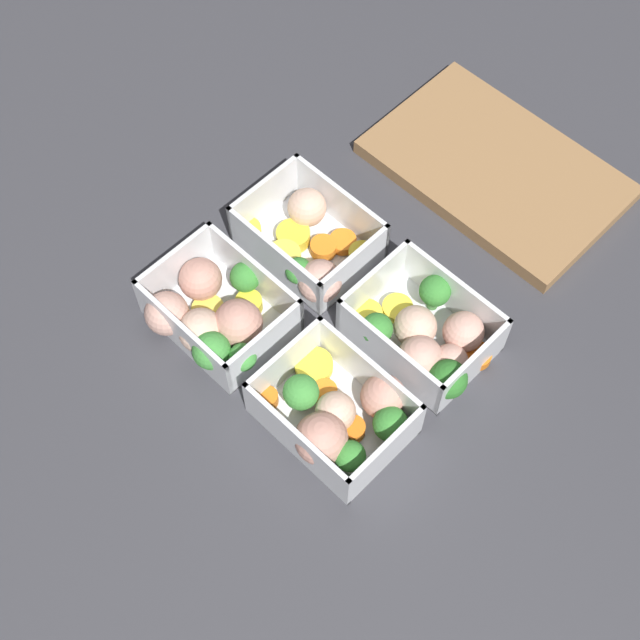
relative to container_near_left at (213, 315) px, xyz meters
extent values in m
plane|color=#38383D|center=(0.08, 0.07, -0.03)|extent=(4.00, 4.00, 0.00)
cube|color=white|center=(0.00, 0.01, -0.02)|extent=(0.14, 0.11, 0.00)
cube|color=white|center=(0.00, -0.04, 0.00)|extent=(0.14, 0.01, 0.06)
cube|color=white|center=(0.00, 0.06, 0.00)|extent=(0.14, 0.01, 0.06)
cube|color=white|center=(-0.07, 0.01, 0.00)|extent=(0.01, 0.11, 0.06)
cube|color=white|center=(0.07, 0.01, 0.00)|extent=(0.01, 0.11, 0.06)
sphere|color=tan|center=(-0.04, 0.02, 0.00)|extent=(0.05, 0.05, 0.05)
sphere|color=tan|center=(0.03, 0.01, 0.00)|extent=(0.07, 0.07, 0.05)
sphere|color=#D19E8C|center=(-0.03, -0.03, 0.00)|extent=(0.06, 0.06, 0.05)
cylinder|color=#49883F|center=(-0.01, 0.05, -0.02)|extent=(0.01, 0.01, 0.01)
sphere|color=#388433|center=(-0.01, 0.05, 0.00)|extent=(0.03, 0.03, 0.03)
cylinder|color=#DBC647|center=(-0.01, 0.00, -0.02)|extent=(0.04, 0.04, 0.01)
cylinder|color=yellow|center=(0.01, 0.04, -0.01)|extent=(0.04, 0.04, 0.02)
cylinder|color=#519448|center=(0.03, -0.03, -0.02)|extent=(0.01, 0.01, 0.01)
sphere|color=#42933D|center=(0.03, -0.03, 0.01)|extent=(0.04, 0.04, 0.04)
sphere|color=beige|center=(0.01, -0.02, 0.00)|extent=(0.06, 0.06, 0.05)
cylinder|color=#519448|center=(0.06, -0.01, -0.01)|extent=(0.01, 0.01, 0.02)
sphere|color=#42933D|center=(0.06, -0.01, 0.01)|extent=(0.03, 0.03, 0.03)
cube|color=white|center=(0.16, 0.01, -0.02)|extent=(0.14, 0.11, 0.00)
cube|color=white|center=(0.16, -0.04, 0.00)|extent=(0.14, 0.01, 0.06)
cube|color=white|center=(0.16, 0.06, 0.00)|extent=(0.14, 0.01, 0.06)
cube|color=white|center=(0.09, 0.01, 0.00)|extent=(0.01, 0.11, 0.06)
cube|color=white|center=(0.23, 0.01, 0.00)|extent=(0.01, 0.11, 0.06)
cylinder|color=yellow|center=(0.11, 0.04, -0.02)|extent=(0.04, 0.04, 0.01)
sphere|color=tan|center=(0.17, -0.02, 0.00)|extent=(0.06, 0.06, 0.05)
cylinder|color=orange|center=(0.18, 0.01, -0.01)|extent=(0.03, 0.03, 0.01)
sphere|color=tan|center=(0.19, 0.05, 0.00)|extent=(0.05, 0.05, 0.05)
cylinder|color=#519448|center=(0.13, 0.00, -0.01)|extent=(0.01, 0.01, 0.01)
sphere|color=#42933D|center=(0.13, 0.00, 0.01)|extent=(0.04, 0.04, 0.04)
cylinder|color=#49883F|center=(0.21, -0.01, -0.02)|extent=(0.01, 0.01, 0.01)
sphere|color=#388433|center=(0.21, -0.01, 0.00)|extent=(0.03, 0.03, 0.03)
cylinder|color=#49883F|center=(0.21, 0.04, -0.02)|extent=(0.01, 0.01, 0.01)
sphere|color=#388433|center=(0.21, 0.04, 0.00)|extent=(0.03, 0.03, 0.03)
cylinder|color=orange|center=(0.14, 0.02, -0.02)|extent=(0.03, 0.03, 0.01)
sphere|color=beige|center=(0.16, 0.01, 0.00)|extent=(0.04, 0.04, 0.04)
cylinder|color=orange|center=(0.10, -0.02, -0.01)|extent=(0.02, 0.02, 0.02)
cube|color=white|center=(0.00, 0.14, -0.02)|extent=(0.14, 0.11, 0.00)
cube|color=white|center=(0.00, 0.09, 0.00)|extent=(0.14, 0.01, 0.06)
cube|color=white|center=(0.00, 0.19, 0.00)|extent=(0.14, 0.01, 0.06)
cube|color=white|center=(-0.07, 0.14, 0.00)|extent=(0.01, 0.11, 0.06)
cube|color=white|center=(0.07, 0.14, 0.00)|extent=(0.01, 0.11, 0.06)
cylinder|color=#DBC647|center=(-0.01, 0.11, -0.01)|extent=(0.05, 0.05, 0.02)
cylinder|color=#49883F|center=(0.03, 0.10, -0.01)|extent=(0.01, 0.01, 0.02)
sphere|color=#388433|center=(0.03, 0.10, 0.01)|extent=(0.03, 0.03, 0.03)
sphere|color=#D19E8C|center=(0.05, 0.10, 0.00)|extent=(0.06, 0.06, 0.05)
sphere|color=beige|center=(-0.03, 0.16, 0.00)|extent=(0.06, 0.06, 0.04)
cylinder|color=orange|center=(0.02, 0.15, -0.02)|extent=(0.03, 0.03, 0.01)
cylinder|color=orange|center=(0.02, 0.17, -0.02)|extent=(0.04, 0.04, 0.01)
cylinder|color=yellow|center=(-0.02, 0.13, -0.01)|extent=(0.05, 0.05, 0.02)
cylinder|color=yellow|center=(0.05, 0.17, -0.02)|extent=(0.03, 0.03, 0.01)
cylinder|color=yellow|center=(-0.06, 0.10, -0.02)|extent=(0.03, 0.03, 0.01)
cube|color=white|center=(0.16, 0.14, -0.02)|extent=(0.14, 0.11, 0.00)
cube|color=white|center=(0.16, 0.09, 0.00)|extent=(0.14, 0.01, 0.06)
cube|color=white|center=(0.16, 0.19, 0.00)|extent=(0.14, 0.01, 0.06)
cube|color=white|center=(0.09, 0.14, 0.00)|extent=(0.01, 0.11, 0.06)
cube|color=white|center=(0.23, 0.14, 0.00)|extent=(0.01, 0.11, 0.06)
cylinder|color=orange|center=(0.22, 0.16, -0.02)|extent=(0.03, 0.03, 0.01)
sphere|color=#D19E8C|center=(0.21, 0.13, 0.00)|extent=(0.05, 0.05, 0.04)
cylinder|color=yellow|center=(0.12, 0.15, -0.02)|extent=(0.04, 0.04, 0.01)
sphere|color=#D19E8C|center=(0.20, 0.16, 0.00)|extent=(0.05, 0.05, 0.04)
cylinder|color=#49883F|center=(0.13, 0.10, -0.01)|extent=(0.01, 0.01, 0.02)
sphere|color=#388433|center=(0.13, 0.10, 0.01)|extent=(0.03, 0.03, 0.03)
sphere|color=beige|center=(0.16, 0.13, 0.00)|extent=(0.06, 0.06, 0.04)
cylinder|color=#407A37|center=(0.22, 0.11, -0.02)|extent=(0.01, 0.01, 0.01)
sphere|color=#2D7228|center=(0.22, 0.11, 0.01)|extent=(0.04, 0.04, 0.04)
sphere|color=#D19E8C|center=(0.18, 0.11, 0.00)|extent=(0.07, 0.07, 0.05)
cylinder|color=yellow|center=(0.11, 0.12, -0.02)|extent=(0.04, 0.04, 0.01)
cylinder|color=#49883F|center=(0.15, 0.18, -0.01)|extent=(0.01, 0.01, 0.02)
sphere|color=#388433|center=(0.15, 0.18, 0.01)|extent=(0.03, 0.03, 0.03)
cube|color=olive|center=(0.08, 0.36, -0.02)|extent=(0.28, 0.18, 0.02)
camera|label=1|loc=(0.40, -0.25, 0.79)|focal=50.00mm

